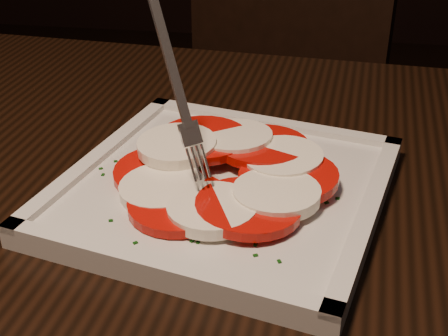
{
  "coord_description": "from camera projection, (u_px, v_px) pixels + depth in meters",
  "views": [
    {
      "loc": [
        -0.2,
        -0.25,
        1.05
      ],
      "look_at": [
        -0.27,
        0.21,
        0.78
      ],
      "focal_mm": 50.0,
      "sensor_mm": 36.0,
      "label": 1
    }
  ],
  "objects": [
    {
      "name": "chair",
      "position": [
        267.0,
        104.0,
        1.26
      ],
      "size": [
        0.52,
        0.52,
        0.93
      ],
      "rotation": [
        0.0,
        0.0,
        -0.27
      ],
      "color": "black",
      "rests_on": "ground"
    },
    {
      "name": "fork",
      "position": [
        171.0,
        81.0,
        0.5
      ],
      "size": [
        0.08,
        0.08,
        0.14
      ],
      "primitive_type": null,
      "rotation": [
        0.0,
        0.0,
        0.72
      ],
      "color": "white",
      "rests_on": "caprese_salad"
    },
    {
      "name": "caprese_salad",
      "position": [
        224.0,
        172.0,
        0.54
      ],
      "size": [
        0.22,
        0.22,
        0.03
      ],
      "color": "#C30804",
      "rests_on": "plate"
    },
    {
      "name": "table",
      "position": [
        299.0,
        312.0,
        0.57
      ],
      "size": [
        1.26,
        0.89,
        0.75
      ],
      "rotation": [
        0.0,
        0.0,
        -0.08
      ],
      "color": "black",
      "rests_on": "ground"
    },
    {
      "name": "plate",
      "position": [
        224.0,
        190.0,
        0.55
      ],
      "size": [
        0.32,
        0.32,
        0.01
      ],
      "primitive_type": "cube",
      "rotation": [
        0.0,
        0.0,
        -0.23
      ],
      "color": "silver",
      "rests_on": "table"
    }
  ]
}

